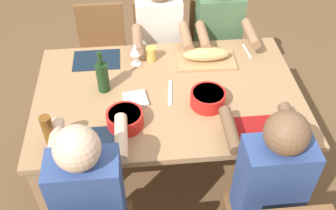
{
  "coord_description": "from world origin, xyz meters",
  "views": [
    {
      "loc": [
        0.18,
        1.83,
        2.38
      ],
      "look_at": [
        0.0,
        0.0,
        0.63
      ],
      "focal_mm": 41.78,
      "sensor_mm": 36.0,
      "label": 1
    }
  ],
  "objects_px": {
    "diner_near_center": "(160,38)",
    "serving_bowl_greens": "(125,118)",
    "cup_near_center": "(151,54)",
    "chair_near_center": "(158,47)",
    "chair_near_left": "(213,44)",
    "wine_bottle": "(103,76)",
    "diner_far_right": "(90,193)",
    "napkin_stack": "(135,100)",
    "dining_table": "(168,101)",
    "serving_bowl_pasta": "(208,98)",
    "beer_bottle": "(49,132)",
    "chair_near_right": "(103,50)",
    "cutting_board": "(206,61)",
    "bread_loaf": "(206,54)",
    "diner_far_left": "(268,179)",
    "wine_glass": "(135,50)",
    "diner_near_left": "(219,35)"
  },
  "relations": [
    {
      "from": "diner_near_left",
      "to": "wine_bottle",
      "type": "height_order",
      "value": "diner_near_left"
    },
    {
      "from": "cup_near_center",
      "to": "diner_near_center",
      "type": "bearing_deg",
      "value": -104.02
    },
    {
      "from": "chair_near_center",
      "to": "cutting_board",
      "type": "bearing_deg",
      "value": 116.81
    },
    {
      "from": "serving_bowl_greens",
      "to": "cutting_board",
      "type": "xyz_separation_m",
      "value": [
        -0.56,
        -0.55,
        -0.04
      ]
    },
    {
      "from": "diner_far_right",
      "to": "cutting_board",
      "type": "height_order",
      "value": "diner_far_right"
    },
    {
      "from": "wine_glass",
      "to": "cutting_board",
      "type": "bearing_deg",
      "value": 176.95
    },
    {
      "from": "chair_near_right",
      "to": "cup_near_center",
      "type": "distance_m",
      "value": 0.71
    },
    {
      "from": "chair_near_center",
      "to": "diner_far_left",
      "type": "height_order",
      "value": "diner_far_left"
    },
    {
      "from": "chair_near_left",
      "to": "napkin_stack",
      "type": "relative_size",
      "value": 6.07
    },
    {
      "from": "serving_bowl_pasta",
      "to": "dining_table",
      "type": "bearing_deg",
      "value": -30.04
    },
    {
      "from": "chair_near_left",
      "to": "wine_bottle",
      "type": "height_order",
      "value": "wine_bottle"
    },
    {
      "from": "diner_far_right",
      "to": "bread_loaf",
      "type": "bearing_deg",
      "value": -127.82
    },
    {
      "from": "diner_far_left",
      "to": "cup_near_center",
      "type": "distance_m",
      "value": 1.17
    },
    {
      "from": "diner_near_left",
      "to": "bread_loaf",
      "type": "xyz_separation_m",
      "value": [
        0.17,
        0.39,
        0.11
      ]
    },
    {
      "from": "diner_far_right",
      "to": "chair_near_center",
      "type": "xyz_separation_m",
      "value": [
        -0.46,
        -1.54,
        -0.21
      ]
    },
    {
      "from": "diner_far_right",
      "to": "chair_near_center",
      "type": "distance_m",
      "value": 1.62
    },
    {
      "from": "chair_near_center",
      "to": "wine_bottle",
      "type": "distance_m",
      "value": 0.96
    },
    {
      "from": "diner_far_right",
      "to": "napkin_stack",
      "type": "xyz_separation_m",
      "value": [
        -0.25,
        -0.61,
        0.05
      ]
    },
    {
      "from": "chair_near_right",
      "to": "cup_near_center",
      "type": "xyz_separation_m",
      "value": [
        -0.38,
        0.51,
        0.31
      ]
    },
    {
      "from": "diner_near_left",
      "to": "wine_glass",
      "type": "distance_m",
      "value": 0.76
    },
    {
      "from": "diner_near_left",
      "to": "napkin_stack",
      "type": "height_order",
      "value": "diner_near_left"
    },
    {
      "from": "diner_near_center",
      "to": "serving_bowl_greens",
      "type": "height_order",
      "value": "diner_near_center"
    },
    {
      "from": "diner_far_right",
      "to": "beer_bottle",
      "type": "relative_size",
      "value": 5.45
    },
    {
      "from": "serving_bowl_pasta",
      "to": "beer_bottle",
      "type": "xyz_separation_m",
      "value": [
        0.9,
        0.25,
        0.06
      ]
    },
    {
      "from": "diner_far_right",
      "to": "beer_bottle",
      "type": "xyz_separation_m",
      "value": [
        0.21,
        -0.3,
        0.15
      ]
    },
    {
      "from": "chair_near_center",
      "to": "diner_near_center",
      "type": "xyz_separation_m",
      "value": [
        0.0,
        0.18,
        0.21
      ]
    },
    {
      "from": "chair_near_left",
      "to": "napkin_stack",
      "type": "bearing_deg",
      "value": 54.13
    },
    {
      "from": "chair_near_left",
      "to": "dining_table",
      "type": "bearing_deg",
      "value": 61.84
    },
    {
      "from": "diner_near_left",
      "to": "serving_bowl_pasta",
      "type": "distance_m",
      "value": 0.85
    },
    {
      "from": "chair_near_right",
      "to": "serving_bowl_pasta",
      "type": "xyz_separation_m",
      "value": [
        -0.69,
        0.99,
        0.31
      ]
    },
    {
      "from": "chair_near_center",
      "to": "serving_bowl_pasta",
      "type": "relative_size",
      "value": 4.0
    },
    {
      "from": "wine_glass",
      "to": "napkin_stack",
      "type": "bearing_deg",
      "value": 87.17
    },
    {
      "from": "cutting_board",
      "to": "diner_far_right",
      "type": "bearing_deg",
      "value": 52.18
    },
    {
      "from": "chair_near_center",
      "to": "cup_near_center",
      "type": "distance_m",
      "value": 0.6
    },
    {
      "from": "diner_far_right",
      "to": "diner_near_left",
      "type": "distance_m",
      "value": 1.64
    },
    {
      "from": "wine_glass",
      "to": "diner_near_left",
      "type": "bearing_deg",
      "value": -150.78
    },
    {
      "from": "dining_table",
      "to": "wine_bottle",
      "type": "distance_m",
      "value": 0.45
    },
    {
      "from": "cutting_board",
      "to": "wine_glass",
      "type": "distance_m",
      "value": 0.49
    },
    {
      "from": "wine_bottle",
      "to": "napkin_stack",
      "type": "xyz_separation_m",
      "value": [
        -0.19,
        0.13,
        -0.1
      ]
    },
    {
      "from": "wine_bottle",
      "to": "chair_near_left",
      "type": "bearing_deg",
      "value": -137.21
    },
    {
      "from": "dining_table",
      "to": "diner_near_center",
      "type": "height_order",
      "value": "diner_near_center"
    },
    {
      "from": "dining_table",
      "to": "chair_near_right",
      "type": "height_order",
      "value": "chair_near_right"
    },
    {
      "from": "chair_near_left",
      "to": "wine_bottle",
      "type": "distance_m",
      "value": 1.23
    },
    {
      "from": "diner_far_right",
      "to": "napkin_stack",
      "type": "relative_size",
      "value": 8.57
    },
    {
      "from": "serving_bowl_pasta",
      "to": "napkin_stack",
      "type": "height_order",
      "value": "serving_bowl_pasta"
    },
    {
      "from": "dining_table",
      "to": "chair_near_center",
      "type": "bearing_deg",
      "value": -90.0
    },
    {
      "from": "chair_near_left",
      "to": "diner_far_left",
      "type": "distance_m",
      "value": 1.55
    },
    {
      "from": "serving_bowl_pasta",
      "to": "bread_loaf",
      "type": "relative_size",
      "value": 0.66
    },
    {
      "from": "diner_near_left",
      "to": "wine_bottle",
      "type": "xyz_separation_m",
      "value": [
        0.86,
        0.61,
        0.15
      ]
    },
    {
      "from": "chair_near_right",
      "to": "chair_near_left",
      "type": "distance_m",
      "value": 0.92
    }
  ]
}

